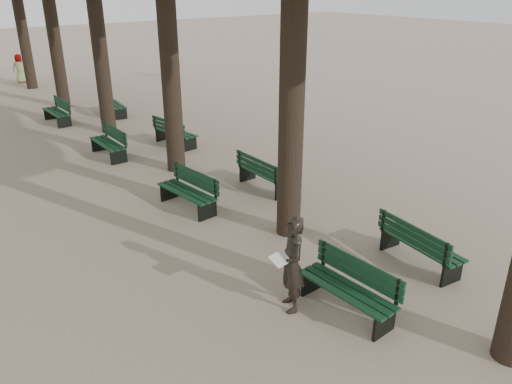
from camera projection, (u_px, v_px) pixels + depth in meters
ground at (340, 327)px, 8.04m from camera, size 120.00×120.00×0.00m
bench_left_0 at (346, 298)px, 8.31m from camera, size 0.64×1.82×0.92m
bench_left_1 at (187, 198)px, 12.09m from camera, size 0.74×1.85×0.92m
bench_left_2 at (108, 149)px, 15.62m from camera, size 0.59×1.81×0.92m
bench_left_3 at (57, 116)px, 19.30m from camera, size 0.59×1.81×0.92m
bench_right_0 at (420, 252)px, 9.71m from camera, size 0.80×1.86×0.92m
bench_right_1 at (265, 179)px, 13.24m from camera, size 0.60×1.81×0.92m
bench_right_2 at (176, 137)px, 16.74m from camera, size 0.78×1.85×0.92m
bench_right_3 at (115, 109)px, 20.42m from camera, size 0.79×1.86×0.92m
man_with_map at (292, 264)px, 8.19m from camera, size 0.73×0.76×1.70m
pedestrian_d at (20, 69)px, 26.61m from camera, size 0.78×0.40×1.52m
pedestrian_c at (174, 64)px, 27.94m from camera, size 0.56×0.96×1.55m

